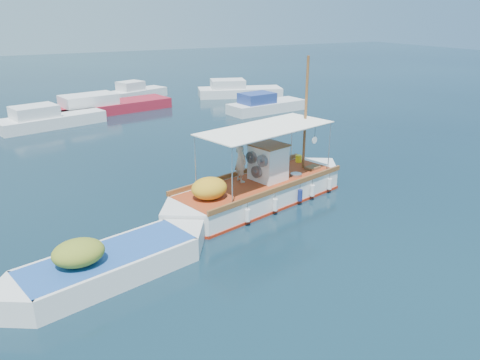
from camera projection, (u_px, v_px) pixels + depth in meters
name	position (u px, v px, depth m)	size (l,w,h in m)	color
ground	(262.00, 210.00, 19.17)	(160.00, 160.00, 0.00)	black
fishing_caique	(258.00, 190.00, 19.74)	(9.67, 4.49, 6.10)	white
dinghy	(108.00, 267.00, 14.19)	(7.02, 3.28, 1.77)	white
bg_boat_nw	(48.00, 120.00, 32.54)	(7.50, 4.17, 1.80)	silver
bg_boat_n	(104.00, 107.00, 36.92)	(10.42, 4.77, 1.80)	maroon
bg_boat_ne	(264.00, 106.00, 37.30)	(6.68, 3.04, 1.80)	silver
bg_boat_e	(237.00, 91.00, 44.08)	(8.17, 4.86, 1.80)	silver
bg_boat_far_n	(137.00, 93.00, 43.19)	(5.67, 3.79, 1.80)	silver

